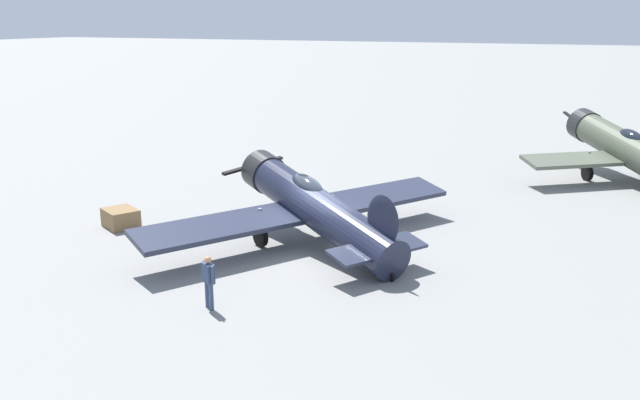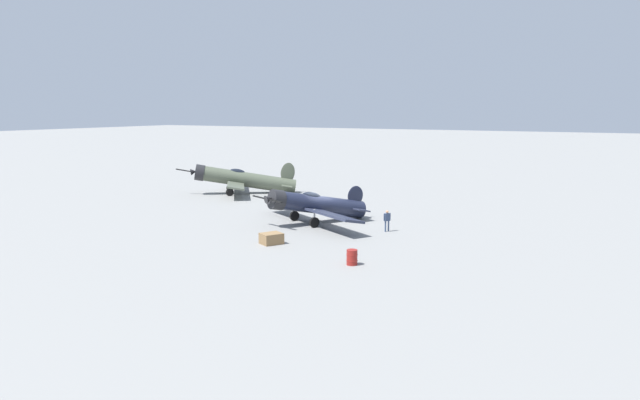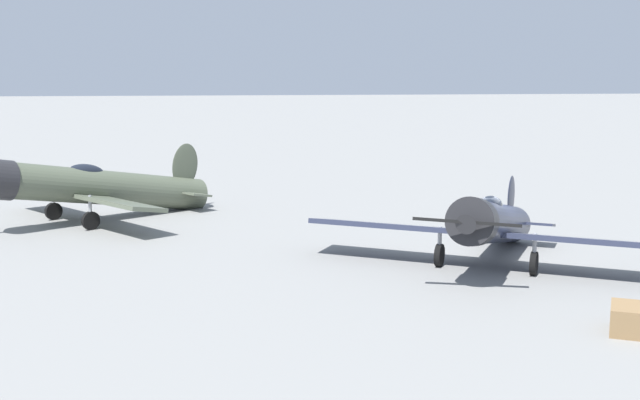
% 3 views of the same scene
% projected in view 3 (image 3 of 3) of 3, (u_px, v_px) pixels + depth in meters
% --- Properties ---
extents(ground_plane, '(400.00, 400.00, 0.00)m').
position_uv_depth(ground_plane, '(493.00, 262.00, 29.21)').
color(ground_plane, gray).
extents(airplane_foreground, '(11.94, 8.92, 2.97)m').
position_uv_depth(airplane_foreground, '(492.00, 224.00, 28.53)').
color(airplane_foreground, '#1E2338').
rests_on(airplane_foreground, ground_plane).
extents(airplane_mid_apron, '(10.89, 9.72, 3.50)m').
position_uv_depth(airplane_mid_apron, '(98.00, 188.00, 36.92)').
color(airplane_mid_apron, '#4C5442').
rests_on(airplane_mid_apron, ground_plane).
extents(equipment_crate, '(1.64, 1.73, 0.73)m').
position_uv_depth(equipment_crate, '(633.00, 319.00, 21.22)').
color(equipment_crate, olive).
rests_on(equipment_crate, ground_plane).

